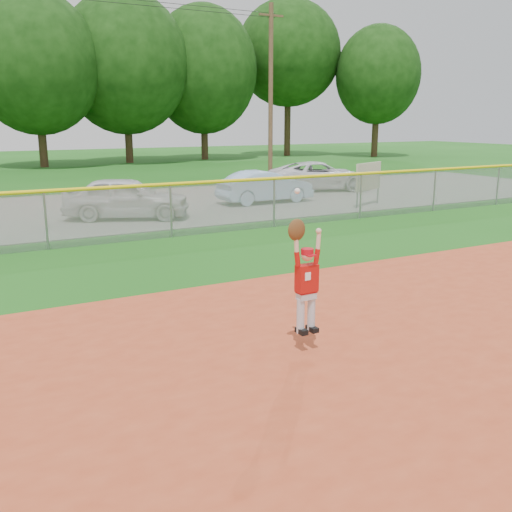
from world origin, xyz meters
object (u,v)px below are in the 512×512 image
Objects in this scene: car_blue at (265,187)px; ballplayer at (305,277)px; car_white_a at (127,198)px; car_white_b at (320,176)px; sponsor_sign at (369,178)px.

car_blue is 14.88m from ballplayer.
ballplayer is at bearing -159.84° from car_white_a.
car_blue is (5.85, 1.11, -0.07)m from car_white_a.
car_white_b reaches higher than car_blue.
sponsor_sign is (8.88, -1.51, 0.37)m from car_white_a.
sponsor_sign is at bearing 47.52° from ballplayer.
car_white_b is 2.29× the size of ballplayer.
car_white_b is at bearing -46.79° from car_white_a.
car_blue is 1.85× the size of ballplayer.
sponsor_sign is (-1.17, -4.96, 0.41)m from car_white_b.
sponsor_sign reaches higher than car_blue.
car_blue is at bearing 63.10° from ballplayer.
ballplayer is (-9.75, -10.65, 0.03)m from sponsor_sign.
ballplayer is (-10.92, -15.61, 0.44)m from car_white_b.
sponsor_sign is at bearing -75.38° from car_white_a.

